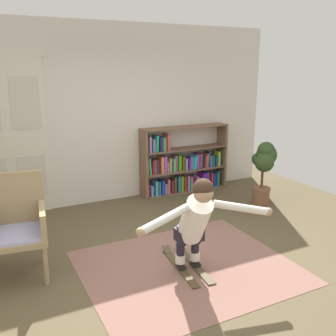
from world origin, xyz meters
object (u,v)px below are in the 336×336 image
Objects in this scene: wicker_chair at (17,223)px; skis_pair at (186,264)px; potted_plant at (264,165)px; bookshelf at (182,165)px; person_skier at (196,218)px.

wicker_chair is 1.19× the size of skis_pair.
bookshelf is at bearing 124.49° from potted_plant.
wicker_chair reaches higher than skis_pair.
bookshelf is at bearing 63.87° from person_skier.
skis_pair is (1.70, -0.71, -0.56)m from wicker_chair.
bookshelf reaches higher than skis_pair.
skis_pair is 0.69m from person_skier.
bookshelf reaches higher than wicker_chair.
wicker_chair reaches higher than potted_plant.
skis_pair is at bearing 84.47° from person_skier.
skis_pair is at bearing -117.79° from bookshelf.
person_skier reaches higher than potted_plant.
person_skier is (-0.02, -0.22, 0.65)m from skis_pair.
potted_plant is 2.55m from person_skier.
person_skier is at bearing -95.53° from skis_pair.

